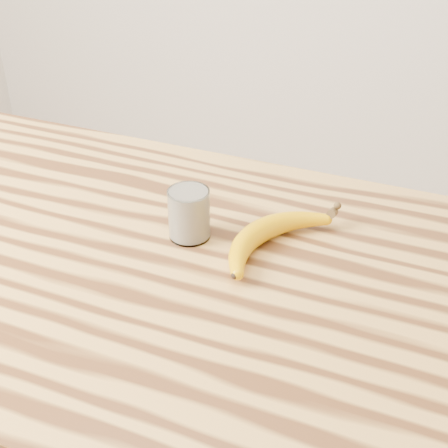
% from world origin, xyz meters
% --- Properties ---
extents(table, '(1.20, 0.80, 0.90)m').
position_xyz_m(table, '(0.00, 0.00, 0.77)').
color(table, '#B88541').
rests_on(table, ground).
extents(smoothie_glass, '(0.07, 0.07, 0.09)m').
position_xyz_m(smoothie_glass, '(0.11, 0.08, 0.95)').
color(smoothie_glass, white).
rests_on(smoothie_glass, table).
extents(banana, '(0.24, 0.36, 0.04)m').
position_xyz_m(banana, '(0.23, 0.11, 0.92)').
color(banana, '#CD8E00').
rests_on(banana, table).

